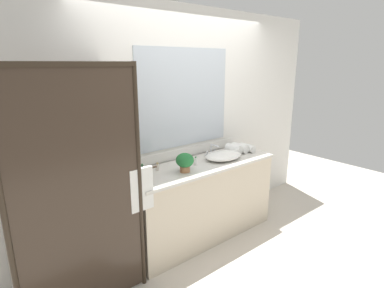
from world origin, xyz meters
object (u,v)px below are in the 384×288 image
at_px(rolled_towel_near_edge, 247,148).
at_px(amenity_bottle_shampoo, 157,167).
at_px(amenity_bottle_conditioner, 142,168).
at_px(faucet, 212,151).
at_px(amenity_bottle_lotion, 196,161).
at_px(potted_plant, 185,161).
at_px(rolled_towel_middle, 240,148).
at_px(rolled_towel_far_edge, 234,149).
at_px(sink_basin, 223,156).

bearing_deg(rolled_towel_near_edge, amenity_bottle_shampoo, 174.56).
bearing_deg(amenity_bottle_conditioner, faucet, -2.64).
height_order(amenity_bottle_shampoo, amenity_bottle_lotion, amenity_bottle_lotion).
relative_size(potted_plant, amenity_bottle_conditioner, 2.59).
relative_size(amenity_bottle_conditioner, rolled_towel_near_edge, 0.36).
distance_m(amenity_bottle_shampoo, rolled_towel_near_edge, 1.28).
bearing_deg(rolled_towel_middle, amenity_bottle_lotion, -177.29).
distance_m(amenity_bottle_conditioner, rolled_towel_near_edge, 1.42).
bearing_deg(rolled_towel_middle, amenity_bottle_conditioner, 172.39).
xyz_separation_m(potted_plant, rolled_towel_far_edge, (0.85, 0.12, -0.05)).
height_order(faucet, amenity_bottle_lotion, faucet).
bearing_deg(amenity_bottle_conditioner, amenity_bottle_shampoo, -31.23).
distance_m(faucet, rolled_towel_far_edge, 0.28).
distance_m(potted_plant, rolled_towel_near_edge, 1.08).
bearing_deg(sink_basin, potted_plant, -174.82).
bearing_deg(amenity_bottle_lotion, amenity_bottle_conditioner, 159.09).
height_order(rolled_towel_near_edge, rolled_towel_middle, rolled_towel_middle).
bearing_deg(amenity_bottle_lotion, amenity_bottle_shampoo, 162.84).
bearing_deg(faucet, potted_plant, -157.56).
distance_m(sink_basin, rolled_towel_near_edge, 0.47).
distance_m(potted_plant, amenity_bottle_lotion, 0.24).
bearing_deg(rolled_towel_far_edge, faucet, 151.96).
distance_m(amenity_bottle_shampoo, amenity_bottle_conditioner, 0.16).
bearing_deg(rolled_towel_near_edge, rolled_towel_middle, 165.05).
distance_m(amenity_bottle_lotion, rolled_towel_far_edge, 0.64).
xyz_separation_m(amenity_bottle_conditioner, rolled_towel_far_edge, (1.18, -0.17, 0.02)).
bearing_deg(amenity_bottle_conditioner, rolled_towel_middle, -7.61).
distance_m(sink_basin, faucet, 0.20).
height_order(amenity_bottle_shampoo, rolled_towel_middle, rolled_towel_middle).
bearing_deg(amenity_bottle_lotion, potted_plant, -158.23).
bearing_deg(potted_plant, rolled_towel_far_edge, 8.02).
distance_m(faucet, amenity_bottle_shampoo, 0.81).
distance_m(faucet, rolled_towel_near_edge, 0.49).
relative_size(amenity_bottle_lotion, rolled_towel_near_edge, 0.47).
distance_m(faucet, rolled_towel_middle, 0.38).
bearing_deg(rolled_towel_far_edge, amenity_bottle_shampoo, 174.96).
bearing_deg(potted_plant, rolled_towel_middle, 7.18).
xyz_separation_m(amenity_bottle_shampoo, rolled_towel_far_edge, (1.05, -0.09, 0.02)).
xyz_separation_m(sink_basin, potted_plant, (-0.61, -0.06, 0.07)).
xyz_separation_m(potted_plant, amenity_bottle_conditioner, (-0.33, 0.29, -0.08)).
bearing_deg(sink_basin, rolled_towel_middle, 10.56).
height_order(sink_basin, amenity_bottle_lotion, amenity_bottle_lotion).
bearing_deg(rolled_towel_middle, rolled_towel_far_edge, -179.41).
xyz_separation_m(amenity_bottle_lotion, rolled_towel_far_edge, (0.64, 0.03, 0.01)).
distance_m(potted_plant, amenity_bottle_conditioner, 0.45).
relative_size(sink_basin, rolled_towel_middle, 2.22).
bearing_deg(rolled_towel_middle, faucet, 159.96).
height_order(amenity_bottle_lotion, rolled_towel_middle, rolled_towel_middle).
bearing_deg(rolled_towel_middle, sink_basin, -169.44).
relative_size(amenity_bottle_conditioner, rolled_towel_far_edge, 0.40).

